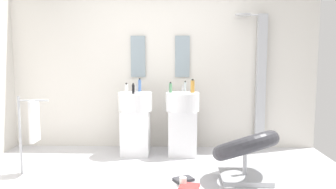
{
  "coord_description": "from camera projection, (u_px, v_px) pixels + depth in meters",
  "views": [
    {
      "loc": [
        0.27,
        -3.52,
        1.41
      ],
      "look_at": [
        0.15,
        0.55,
        0.95
      ],
      "focal_mm": 35.43,
      "sensor_mm": 36.0,
      "label": 1
    }
  ],
  "objects": [
    {
      "name": "pedestal_sink_right",
      "position": [
        182.0,
        121.0,
        4.77
      ],
      "size": [
        0.48,
        0.48,
        1.01
      ],
      "color": "white",
      "rests_on": "ground_plane"
    },
    {
      "name": "vanity_mirror_right",
      "position": [
        182.0,
        56.0,
        5.06
      ],
      "size": [
        0.22,
        0.03,
        0.63
      ],
      "primitive_type": "cube",
      "color": "#8C9EA8"
    },
    {
      "name": "soap_bottle_white",
      "position": [
        126.0,
        88.0,
        4.69
      ],
      "size": [
        0.04,
        0.04,
        0.14
      ],
      "color": "white",
      "rests_on": "pedestal_sink_left"
    },
    {
      "name": "soap_bottle_clear",
      "position": [
        185.0,
        87.0,
        4.88
      ],
      "size": [
        0.04,
        0.04,
        0.16
      ],
      "color": "silver",
      "rests_on": "pedestal_sink_right"
    },
    {
      "name": "soap_bottle_blue",
      "position": [
        140.0,
        85.0,
        4.87
      ],
      "size": [
        0.05,
        0.05,
        0.19
      ],
      "color": "#4C72B7",
      "rests_on": "pedestal_sink_left"
    },
    {
      "name": "towel_rack",
      "position": [
        32.0,
        123.0,
        3.95
      ],
      "size": [
        0.37,
        0.22,
        0.95
      ],
      "color": "#B7BABF",
      "rests_on": "ground_plane"
    },
    {
      "name": "lounge_chair",
      "position": [
        245.0,
        150.0,
        3.8
      ],
      "size": [
        1.1,
        1.1,
        0.65
      ],
      "color": "#B7BABF",
      "rests_on": "ground_plane"
    },
    {
      "name": "area_rug",
      "position": [
        191.0,
        189.0,
        3.56
      ],
      "size": [
        0.95,
        0.89,
        0.01
      ],
      "primitive_type": "cube",
      "color": "#B2B2B7",
      "rests_on": "ground_plane"
    },
    {
      "name": "shower_column",
      "position": [
        260.0,
        79.0,
        5.02
      ],
      "size": [
        0.49,
        0.24,
        2.05
      ],
      "color": "#B7BABF",
      "rests_on": "ground_plane"
    },
    {
      "name": "soap_bottle_black",
      "position": [
        133.0,
        89.0,
        4.58
      ],
      "size": [
        0.04,
        0.04,
        0.15
      ],
      "color": "black",
      "rests_on": "pedestal_sink_left"
    },
    {
      "name": "soap_bottle_green",
      "position": [
        171.0,
        88.0,
        4.73
      ],
      "size": [
        0.04,
        0.04,
        0.15
      ],
      "color": "#59996B",
      "rests_on": "pedestal_sink_right"
    },
    {
      "name": "magazine_charcoal",
      "position": [
        183.0,
        179.0,
        3.77
      ],
      "size": [
        0.26,
        0.23,
        0.03
      ],
      "primitive_type": "cube",
      "rotation": [
        0.0,
        0.0,
        0.49
      ],
      "color": "#38383D",
      "rests_on": "area_rug"
    },
    {
      "name": "coffee_mug",
      "position": [
        183.0,
        181.0,
        3.63
      ],
      "size": [
        0.08,
        0.08,
        0.09
      ],
      "primitive_type": "cylinder",
      "color": "white",
      "rests_on": "area_rug"
    },
    {
      "name": "magazine_red",
      "position": [
        189.0,
        187.0,
        3.55
      ],
      "size": [
        0.24,
        0.24,
        0.03
      ],
      "primitive_type": "cube",
      "rotation": [
        0.0,
        0.0,
        -0.2
      ],
      "color": "#B73838",
      "rests_on": "area_rug"
    },
    {
      "name": "soap_bottle_amber",
      "position": [
        193.0,
        86.0,
        4.72
      ],
      "size": [
        0.06,
        0.06,
        0.19
      ],
      "color": "#C68C38",
      "rests_on": "pedestal_sink_right"
    },
    {
      "name": "ground_plane",
      "position": [
        153.0,
        187.0,
        3.67
      ],
      "size": [
        4.8,
        3.6,
        0.04
      ],
      "primitive_type": "cube",
      "color": "silver"
    },
    {
      "name": "rear_partition",
      "position": [
        160.0,
        64.0,
        5.16
      ],
      "size": [
        4.8,
        0.1,
        2.6
      ],
      "primitive_type": "cube",
      "color": "silver",
      "rests_on": "ground_plane"
    },
    {
      "name": "pedestal_sink_left",
      "position": [
        135.0,
        121.0,
        4.79
      ],
      "size": [
        0.48,
        0.48,
        1.01
      ],
      "color": "white",
      "rests_on": "ground_plane"
    },
    {
      "name": "vanity_mirror_left",
      "position": [
        138.0,
        56.0,
        5.08
      ],
      "size": [
        0.22,
        0.03,
        0.63
      ],
      "primitive_type": "cube",
      "color": "#8C9EA8"
    }
  ]
}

